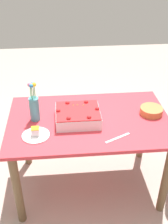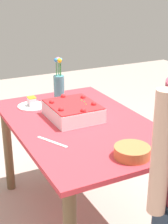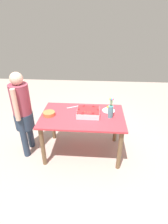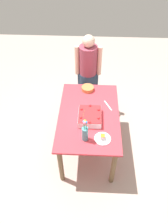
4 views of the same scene
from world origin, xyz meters
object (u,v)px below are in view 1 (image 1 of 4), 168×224
(serving_plate_with_slice, at_px, (36,134))
(cake_knife, at_px, (118,138))
(flower_vase, at_px, (34,107))
(fruit_bowl, at_px, (151,111))
(sheet_cake, at_px, (78,115))

(serving_plate_with_slice, xyz_separation_m, cake_knife, (0.63, -0.09, -0.02))
(flower_vase, relative_size, fruit_bowl, 1.77)
(sheet_cake, bearing_deg, cake_knife, -42.87)
(sheet_cake, height_order, fruit_bowl, sheet_cake)
(cake_knife, distance_m, flower_vase, 0.73)
(sheet_cake, distance_m, serving_plate_with_slice, 0.39)
(sheet_cake, relative_size, cake_knife, 1.61)
(sheet_cake, xyz_separation_m, serving_plate_with_slice, (-0.34, -0.18, -0.04))
(serving_plate_with_slice, bearing_deg, cake_knife, -8.09)
(flower_vase, height_order, fruit_bowl, flower_vase)
(serving_plate_with_slice, distance_m, fruit_bowl, 1.01)
(cake_knife, height_order, flower_vase, flower_vase)
(serving_plate_with_slice, bearing_deg, flower_vase, 93.54)
(sheet_cake, xyz_separation_m, flower_vase, (-0.36, 0.05, 0.07))
(serving_plate_with_slice, height_order, cake_knife, serving_plate_with_slice)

